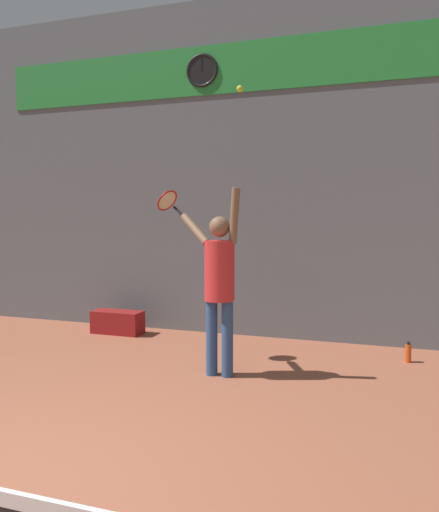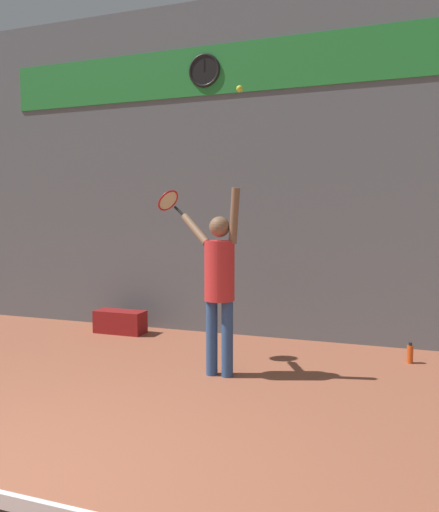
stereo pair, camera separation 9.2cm
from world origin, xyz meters
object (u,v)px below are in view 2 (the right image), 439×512
at_px(scoreboard_clock, 204,70).
at_px(equipment_bag, 120,322).
at_px(tennis_racket, 169,201).
at_px(water_bottle, 410,354).
at_px(tennis_player, 219,278).
at_px(tennis_ball, 240,89).

xyz_separation_m(scoreboard_clock, equipment_bag, (-1.22, -0.47, -3.79)).
height_order(tennis_racket, water_bottle, tennis_racket).
bearing_deg(tennis_player, scoreboard_clock, 115.66).
distance_m(water_bottle, equipment_bag, 4.19).
bearing_deg(equipment_bag, tennis_ball, -32.41).
bearing_deg(scoreboard_clock, tennis_player, -64.34).
height_order(scoreboard_clock, tennis_ball, scoreboard_clock).
distance_m(tennis_racket, equipment_bag, 2.46).
bearing_deg(tennis_player, equipment_bag, 146.21).
bearing_deg(equipment_bag, scoreboard_clock, 21.07).
xyz_separation_m(tennis_player, equipment_bag, (-2.13, 1.43, -0.93)).
height_order(scoreboard_clock, tennis_racket, scoreboard_clock).
height_order(scoreboard_clock, water_bottle, scoreboard_clock).
relative_size(scoreboard_clock, tennis_racket, 1.18).
height_order(tennis_player, water_bottle, tennis_player).
relative_size(tennis_racket, equipment_bag, 0.54).
bearing_deg(tennis_ball, equipment_bag, 147.59).
xyz_separation_m(tennis_racket, tennis_ball, (1.07, -0.51, 1.15)).
relative_size(scoreboard_clock, equipment_bag, 0.64).
relative_size(water_bottle, equipment_bag, 0.33).
distance_m(scoreboard_clock, equipment_bag, 4.01).
bearing_deg(scoreboard_clock, equipment_bag, -158.93).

